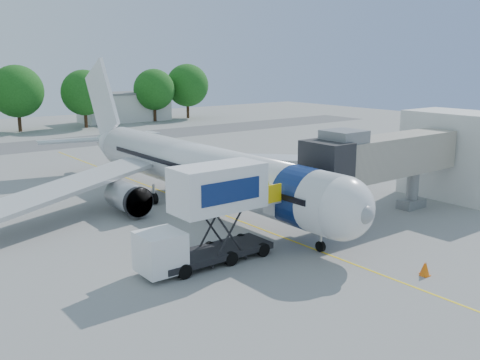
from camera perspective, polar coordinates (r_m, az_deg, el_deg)
ground at (r=39.01m, az=-1.54°, el=-3.81°), size 160.00×160.00×0.00m
guidance_line at (r=39.01m, az=-1.54°, el=-3.80°), size 0.15×70.00×0.01m
taxiway_strip at (r=76.34m, az=-20.51°, el=3.51°), size 120.00×10.00×0.01m
aircraft at (r=41.62m, az=-4.91°, el=1.37°), size 34.17×37.73×11.35m
jet_bridge at (r=38.55m, az=14.37°, el=2.23°), size 13.90×3.20×6.60m
terminal_stub at (r=47.32m, az=22.22°, el=2.52°), size 5.00×8.00×7.00m
catering_hiloader at (r=29.28m, az=-3.39°, el=-3.81°), size 8.50×2.44×5.50m
ground_tug at (r=30.08m, az=23.02°, el=-8.39°), size 3.97×2.71×1.45m
safety_cone_a at (r=30.21m, az=19.04°, el=-8.89°), size 0.40×0.40×0.64m
safety_cone_b at (r=29.94m, az=19.17°, el=-8.96°), size 0.49×0.49×0.78m
outbuilding_right at (r=102.56m, az=-12.20°, el=7.65°), size 16.40×7.40×5.30m
tree_d at (r=91.79m, az=-22.71°, el=8.72°), size 8.20×8.20×10.45m
tree_e at (r=93.56m, az=-16.29°, el=8.94°), size 7.55×7.55×9.63m
tree_f at (r=101.08m, az=-9.15°, el=9.50°), size 7.53×7.53×9.61m
tree_g at (r=105.84m, az=-5.64°, el=10.02°), size 8.21×8.21×10.46m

